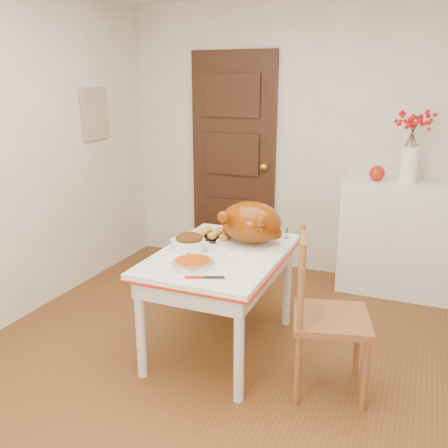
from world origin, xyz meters
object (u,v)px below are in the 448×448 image
at_px(kitchen_table, 221,301).
at_px(pumpkin_pie, 193,262).
at_px(chair_oak, 332,315).
at_px(sideboard, 399,238).
at_px(turkey_platter, 251,225).

bearing_deg(kitchen_table, pumpkin_pie, -101.51).
height_order(kitchen_table, chair_oak, chair_oak).
relative_size(sideboard, kitchen_table, 0.83).
distance_m(kitchen_table, chair_oak, 0.81).
bearing_deg(pumpkin_pie, turkey_platter, 67.71).
bearing_deg(pumpkin_pie, sideboard, 57.87).
relative_size(sideboard, chair_oak, 1.00).
bearing_deg(sideboard, chair_oak, -99.34).
relative_size(kitchen_table, turkey_platter, 2.41).
relative_size(chair_oak, pumpkin_pie, 3.86).
distance_m(sideboard, turkey_platter, 1.60).
relative_size(kitchen_table, pumpkin_pie, 4.65).
xyz_separation_m(kitchen_table, pumpkin_pie, (-0.06, -0.29, 0.38)).
distance_m(turkey_platter, pumpkin_pie, 0.54).
distance_m(sideboard, kitchen_table, 1.80).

